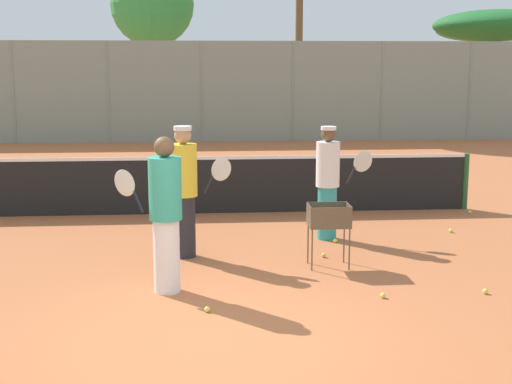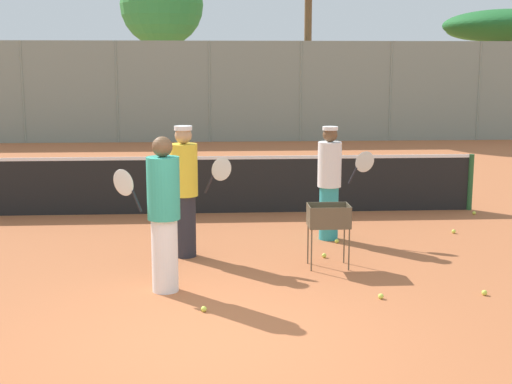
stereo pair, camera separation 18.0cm
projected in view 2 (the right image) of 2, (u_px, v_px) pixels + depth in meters
ground_plane at (208, 341)px, 7.21m from camera, size 80.00×80.00×0.00m
tennis_net at (209, 184)px, 13.22m from camera, size 10.02×0.10×1.07m
back_fence at (210, 92)px, 25.00m from camera, size 25.87×0.08×3.52m
tree_0 at (506, 27)px, 28.46m from camera, size 4.98×4.98×4.86m
tree_1 at (162, 6)px, 29.40m from camera, size 3.44×3.44×6.85m
tree_3 at (491, 32)px, 30.69m from camera, size 3.86×3.86×4.64m
player_white_outfit at (330, 181)px, 11.19m from camera, size 0.93×0.37×1.80m
player_red_cap at (163, 213)px, 8.61m from camera, size 0.89×0.56×1.91m
player_yellow_shirt at (185, 190)px, 10.18m from camera, size 0.92×0.46×1.89m
ball_cart at (328, 221)px, 9.69m from camera, size 0.56×0.41×0.87m
tennis_ball_0 at (454, 231)px, 11.73m from camera, size 0.07×0.07×0.07m
tennis_ball_1 at (474, 213)px, 13.17m from camera, size 0.07×0.07×0.07m
tennis_ball_2 at (337, 241)px, 11.10m from camera, size 0.07×0.07×0.07m
tennis_ball_3 at (204, 309)px, 8.03m from camera, size 0.07×0.07×0.07m
tennis_ball_5 at (324, 255)px, 10.27m from camera, size 0.07×0.07×0.07m
tennis_ball_6 at (381, 296)px, 8.48m from camera, size 0.07×0.07×0.07m
tennis_ball_7 at (484, 293)px, 8.61m from camera, size 0.07×0.07×0.07m
parked_car at (263, 115)px, 28.83m from camera, size 4.20×1.70×1.60m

